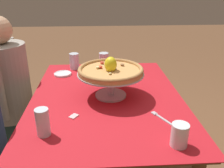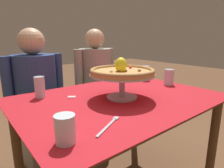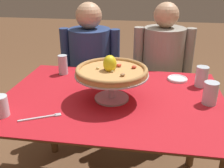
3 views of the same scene
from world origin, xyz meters
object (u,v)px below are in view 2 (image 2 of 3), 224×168
at_px(water_glass_side_right, 169,78).
at_px(dinner_fork, 109,125).
at_px(pizza_stand, 122,81).
at_px(diner_left, 37,102).
at_px(water_glass_back_right, 146,74).
at_px(diner_right, 96,91).
at_px(sugar_packet, 72,97).
at_px(water_glass_front_left, 65,131).
at_px(pizza, 122,71).
at_px(side_plate, 128,80).
at_px(water_glass_back_left, 40,89).

bearing_deg(water_glass_side_right, dinner_fork, -161.05).
bearing_deg(dinner_fork, pizza_stand, 40.42).
bearing_deg(diner_left, pizza_stand, -68.03).
height_order(water_glass_back_right, diner_right, diner_right).
xyz_separation_m(dinner_fork, diner_left, (0.01, 1.02, -0.17)).
xyz_separation_m(water_glass_side_right, sugar_packet, (-0.79, 0.19, -0.05)).
bearing_deg(water_glass_side_right, sugar_packet, 166.78).
xyz_separation_m(sugar_packet, diner_right, (0.55, 0.54, -0.17)).
height_order(water_glass_front_left, sugar_packet, water_glass_front_left).
relative_size(water_glass_side_right, sugar_packet, 2.57).
distance_m(pizza, water_glass_side_right, 0.56).
height_order(pizza_stand, sugar_packet, pizza_stand).
distance_m(dinner_fork, diner_right, 1.21).
bearing_deg(pizza, diner_right, 67.70).
xyz_separation_m(side_plate, dinner_fork, (-0.71, -0.62, -0.01)).
distance_m(water_glass_back_right, sugar_packet, 0.79).
bearing_deg(diner_right, side_plate, -77.35).
distance_m(water_glass_side_right, water_glass_back_left, 1.00).
bearing_deg(water_glass_front_left, water_glass_back_left, 79.02).
bearing_deg(side_plate, diner_left, 150.24).
bearing_deg(water_glass_front_left, pizza, 27.71).
relative_size(pizza, water_glass_front_left, 3.73).
bearing_deg(diner_right, water_glass_back_left, -150.06).
xyz_separation_m(water_glass_side_right, water_glass_back_right, (-0.01, 0.24, 0.00)).
bearing_deg(pizza_stand, diner_right, 67.73).
bearing_deg(water_glass_front_left, water_glass_side_right, 15.88).
bearing_deg(pizza_stand, side_plate, 41.58).
xyz_separation_m(water_glass_front_left, sugar_packet, (0.28, 0.49, -0.05)).
relative_size(water_glass_side_right, diner_left, 0.11).
xyz_separation_m(water_glass_side_right, dinner_fork, (-0.86, -0.30, -0.05)).
bearing_deg(water_glass_back_right, pizza_stand, -153.22).
distance_m(dinner_fork, diner_left, 1.04).
bearing_deg(water_glass_front_left, diner_right, 51.02).
bearing_deg(dinner_fork, water_glass_back_left, 98.68).
relative_size(water_glass_side_right, dinner_fork, 0.65).
height_order(pizza, side_plate, pizza).
bearing_deg(sugar_packet, pizza, -41.46).
bearing_deg(diner_left, dinner_fork, -90.33).
height_order(water_glass_back_left, diner_right, diner_right).
distance_m(water_glass_front_left, diner_right, 1.34).
relative_size(pizza_stand, water_glass_back_right, 3.16).
bearing_deg(water_glass_back_right, diner_left, 150.12).
xyz_separation_m(pizza, water_glass_back_right, (0.54, 0.27, -0.12)).
distance_m(pizza_stand, water_glass_front_left, 0.60).
bearing_deg(side_plate, water_glass_back_right, -30.49).
distance_m(pizza_stand, water_glass_side_right, 0.55).
height_order(water_glass_front_left, diner_left, diner_left).
height_order(pizza, water_glass_back_left, pizza).
bearing_deg(water_glass_side_right, diner_right, 108.25).
height_order(water_glass_side_right, diner_right, diner_right).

